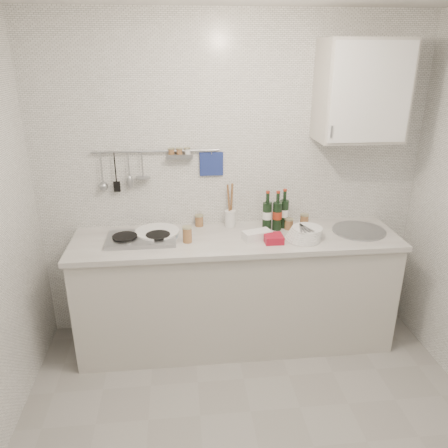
# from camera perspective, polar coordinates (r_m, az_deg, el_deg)

# --- Properties ---
(back_wall) EXTENTS (3.00, 0.02, 2.50)m
(back_wall) POSITION_cam_1_polar(r_m,az_deg,el_deg) (3.44, 1.02, 5.38)
(back_wall) COLOR silver
(back_wall) RESTS_ON floor
(counter) EXTENTS (2.44, 0.64, 0.96)m
(counter) POSITION_cam_1_polar(r_m,az_deg,el_deg) (3.49, 1.64, -8.99)
(counter) COLOR #B8B3AA
(counter) RESTS_ON floor
(wall_rail) EXTENTS (0.98, 0.09, 0.34)m
(wall_rail) POSITION_cam_1_polar(r_m,az_deg,el_deg) (3.34, -9.18, 7.75)
(wall_rail) COLOR #93969B
(wall_rail) RESTS_ON back_wall
(wall_cabinet) EXTENTS (0.60, 0.38, 0.70)m
(wall_cabinet) POSITION_cam_1_polar(r_m,az_deg,el_deg) (3.37, 17.52, 16.23)
(wall_cabinet) COLOR #B8B3AA
(wall_cabinet) RESTS_ON back_wall
(plate_stack_hob) EXTENTS (0.35, 0.35, 0.04)m
(plate_stack_hob) POSITION_cam_1_polar(r_m,az_deg,el_deg) (3.31, -8.84, -1.23)
(plate_stack_hob) COLOR #4D7DAE
(plate_stack_hob) RESTS_ON counter
(plate_stack_sink) EXTENTS (0.28, 0.27, 0.09)m
(plate_stack_sink) POSITION_cam_1_polar(r_m,az_deg,el_deg) (3.26, 10.53, -1.25)
(plate_stack_sink) COLOR white
(plate_stack_sink) RESTS_ON counter
(wine_bottles) EXTENTS (0.21, 0.12, 0.31)m
(wine_bottles) POSITION_cam_1_polar(r_m,az_deg,el_deg) (3.38, 6.84, 1.83)
(wine_bottles) COLOR black
(wine_bottles) RESTS_ON counter
(butter_dish) EXTENTS (0.23, 0.16, 0.06)m
(butter_dish) POSITION_cam_1_polar(r_m,az_deg,el_deg) (3.23, 4.34, -1.43)
(butter_dish) COLOR white
(butter_dish) RESTS_ON counter
(strawberry_punnet) EXTENTS (0.13, 0.13, 0.06)m
(strawberry_punnet) POSITION_cam_1_polar(r_m,az_deg,el_deg) (3.18, 6.48, -1.90)
(strawberry_punnet) COLOR #AE132C
(strawberry_punnet) RESTS_ON counter
(utensil_crock) EXTENTS (0.09, 0.09, 0.36)m
(utensil_crock) POSITION_cam_1_polar(r_m,az_deg,el_deg) (3.44, 0.81, 1.04)
(utensil_crock) COLOR white
(utensil_crock) RESTS_ON counter
(jar_a) EXTENTS (0.07, 0.07, 0.09)m
(jar_a) POSITION_cam_1_polar(r_m,az_deg,el_deg) (3.46, -3.26, 0.47)
(jar_a) COLOR olive
(jar_a) RESTS_ON counter
(jar_b) EXTENTS (0.07, 0.07, 0.10)m
(jar_b) POSITION_cam_1_polar(r_m,az_deg,el_deg) (3.51, 10.45, 0.52)
(jar_b) COLOR olive
(jar_b) RESTS_ON counter
(jar_c) EXTENTS (0.07, 0.07, 0.09)m
(jar_c) POSITION_cam_1_polar(r_m,az_deg,el_deg) (3.43, 8.46, 0.03)
(jar_c) COLOR olive
(jar_c) RESTS_ON counter
(jar_d) EXTENTS (0.07, 0.07, 0.12)m
(jar_d) POSITION_cam_1_polar(r_m,az_deg,el_deg) (3.16, -4.82, -1.36)
(jar_d) COLOR olive
(jar_d) RESTS_ON counter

